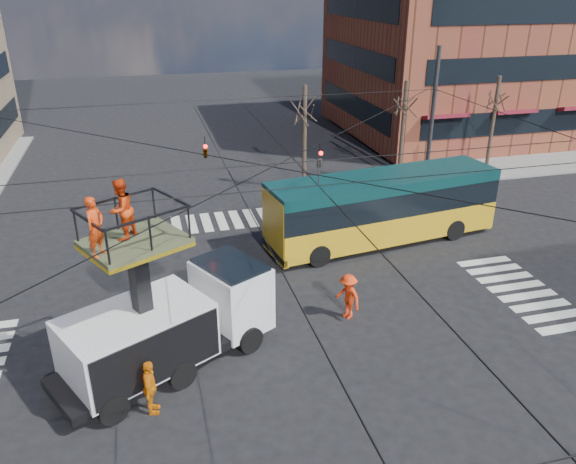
# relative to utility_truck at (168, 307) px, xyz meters

# --- Properties ---
(ground) EXTENTS (120.00, 120.00, 0.00)m
(ground) POSITION_rel_utility_truck_xyz_m (3.58, 1.11, -2.06)
(ground) COLOR black
(ground) RESTS_ON ground
(sidewalk_ne) EXTENTS (18.00, 18.00, 0.12)m
(sidewalk_ne) POSITION_rel_utility_truck_xyz_m (24.58, 22.11, -2.00)
(sidewalk_ne) COLOR slate
(sidewalk_ne) RESTS_ON ground
(crosswalks) EXTENTS (22.40, 22.40, 0.02)m
(crosswalks) POSITION_rel_utility_truck_xyz_m (3.58, 1.11, -2.05)
(crosswalks) COLOR silver
(crosswalks) RESTS_ON ground
(building_ne) EXTENTS (20.06, 16.06, 14.00)m
(building_ne) POSITION_rel_utility_truck_xyz_m (25.56, 25.08, 4.94)
(building_ne) COLOR brown
(building_ne) RESTS_ON ground
(overhead_network) EXTENTS (24.24, 24.24, 8.00)m
(overhead_network) POSITION_rel_utility_truck_xyz_m (3.51, 1.51, 2.22)
(overhead_network) COLOR #2D2D30
(overhead_network) RESTS_ON ground
(tree_a) EXTENTS (2.00, 2.00, 6.00)m
(tree_a) POSITION_rel_utility_truck_xyz_m (8.58, 14.61, 2.56)
(tree_a) COLOR #382B21
(tree_a) RESTS_ON ground
(tree_b) EXTENTS (2.00, 2.00, 6.00)m
(tree_b) POSITION_rel_utility_truck_xyz_m (14.58, 14.61, 2.56)
(tree_b) COLOR #382B21
(tree_b) RESTS_ON ground
(tree_c) EXTENTS (2.00, 2.00, 6.00)m
(tree_c) POSITION_rel_utility_truck_xyz_m (20.58, 14.61, 2.56)
(tree_c) COLOR #382B21
(tree_c) RESTS_ON ground
(utility_truck) EXTENTS (7.27, 5.28, 6.33)m
(utility_truck) POSITION_rel_utility_truck_xyz_m (0.00, 0.00, 0.00)
(utility_truck) COLOR black
(utility_truck) RESTS_ON ground
(city_bus) EXTENTS (11.10, 4.08, 3.20)m
(city_bus) POSITION_rel_utility_truck_xyz_m (10.07, 6.86, -0.34)
(city_bus) COLOR gold
(city_bus) RESTS_ON ground
(traffic_cone) EXTENTS (0.36, 0.36, 0.64)m
(traffic_cone) POSITION_rel_utility_truck_xyz_m (-2.61, -1.58, -1.74)
(traffic_cone) COLOR #F9170A
(traffic_cone) RESTS_ON ground
(worker_ground) EXTENTS (0.53, 1.04, 1.70)m
(worker_ground) POSITION_rel_utility_truck_xyz_m (-0.72, -2.12, -1.21)
(worker_ground) COLOR orange
(worker_ground) RESTS_ON ground
(flagger) EXTENTS (1.03, 1.28, 1.73)m
(flagger) POSITION_rel_utility_truck_xyz_m (6.29, 1.10, -1.20)
(flagger) COLOR #FD380F
(flagger) RESTS_ON ground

